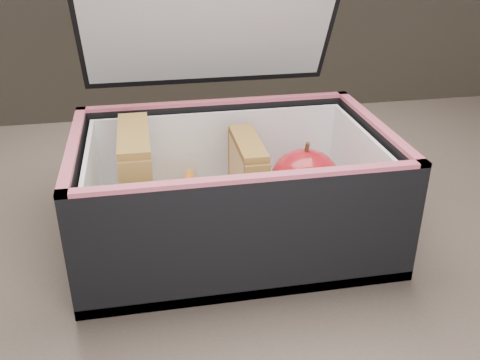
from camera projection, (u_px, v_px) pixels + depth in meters
name	position (u px, v px, depth m)	size (l,w,h in m)	color
kitchen_table	(221.00, 304.00, 0.62)	(1.20, 0.80, 0.75)	brown
lunch_bag	(231.00, 180.00, 0.55)	(0.31, 0.30, 0.30)	black
plastic_tub	(195.00, 204.00, 0.55)	(0.16, 0.11, 0.06)	white
sandwich_left	(138.00, 185.00, 0.53)	(0.03, 0.10, 0.12)	tan
sandwich_right	(248.00, 184.00, 0.55)	(0.02, 0.09, 0.10)	tan
carrot_sticks	(192.00, 211.00, 0.57)	(0.05, 0.13, 0.03)	orange
paper_napkin	(303.00, 212.00, 0.59)	(0.07, 0.07, 0.01)	white
red_apple	(305.00, 181.00, 0.58)	(0.09, 0.09, 0.08)	maroon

